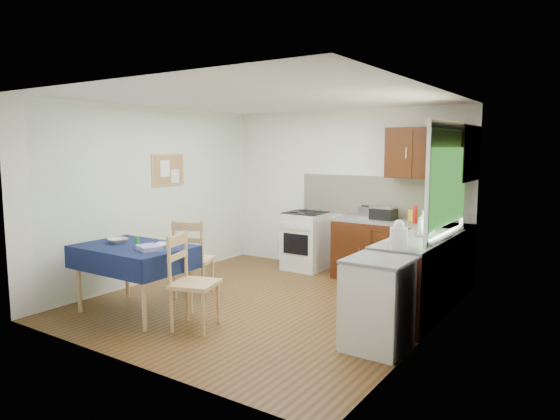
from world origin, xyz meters
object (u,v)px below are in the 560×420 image
Objects in this scene: dining_table at (133,255)px; chair_far at (192,256)px; chair_near at (190,278)px; toaster at (368,212)px; kettle at (399,236)px; sandwich_press at (384,213)px; dish_rack at (427,234)px.

chair_far reaches higher than dining_table.
chair_near is 4.21× the size of toaster.
toaster is 0.81× the size of kettle.
chair_far is at bearing 25.62° from chair_near.
dining_table is 3.50m from sandwich_press.
kettle is at bearing -77.24° from toaster.
kettle reaches higher than chair_far.
dish_rack is at bearing 90.04° from kettle.
dining_table is at bearing 55.94° from chair_far.
chair_near is at bearing -151.59° from kettle.
dining_table is 0.83m from chair_far.
chair_near is 3.08× the size of sandwich_press.
chair_near is at bearing 109.44° from chair_far.
chair_near is (0.89, 0.01, -0.15)m from dining_table.
chair_far is 2.91m from dish_rack.
dining_table is 4.39× the size of kettle.
toaster is 1.52m from dish_rack.
chair_near is 3.40× the size of kettle.
toaster is at bearing 141.16° from dish_rack.
dining_table is 3.37m from toaster.
chair_near is at bearing -133.44° from dish_rack.
kettle is at bearing -65.85° from sandwich_press.
dining_table is at bearing -124.07° from sandwich_press.
chair_far is 2.23× the size of dish_rack.
chair_near is at bearing -8.75° from dining_table.
chair_far is 2.63m from toaster.
toaster is at bearing -178.98° from sandwich_press.
chair_far reaches higher than chair_near.
dining_table is at bearing -159.65° from kettle.
dish_rack reaches higher than chair_far.
dining_table is 2.86× the size of dish_rack.
dining_table is at bearing -144.14° from dish_rack.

